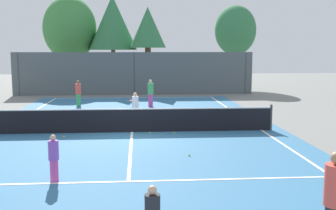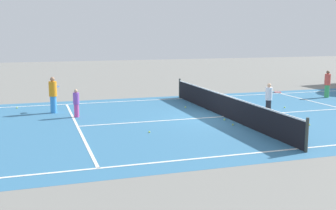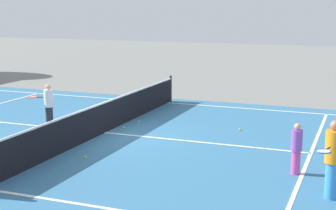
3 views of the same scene
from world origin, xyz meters
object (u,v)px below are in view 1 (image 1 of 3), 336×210
Objects in this scene: tennis_ball_8 at (189,155)px; tennis_ball_11 at (174,105)px; tennis_ball_1 at (128,101)px; tennis_ball_10 at (64,137)px; player_1 at (335,201)px; tennis_ball_5 at (150,133)px; player_0 at (78,93)px; tennis_ball_0 at (189,120)px; tennis_ball_4 at (138,104)px; tennis_ball_9 at (112,117)px; player_5 at (54,158)px; tennis_ball_3 at (131,108)px; player_4 at (151,93)px; tennis_ball_12 at (174,133)px; tennis_ball_2 at (227,108)px; player_6 at (135,107)px.

tennis_ball_8 is 1.00× the size of tennis_ball_11.
tennis_ball_1 is 1.00× the size of tennis_ball_11.
player_1 is at bearing -56.76° from tennis_ball_10.
tennis_ball_5 is at bearing 105.86° from player_1.
tennis_ball_1 is 1.00× the size of tennis_ball_8.
player_1 is (6.91, -18.43, 0.11)m from player_0.
tennis_ball_4 is (-2.42, 5.95, 0.00)m from tennis_ball_0.
player_1 is at bearing -79.02° from tennis_ball_1.
player_5 is at bearing -94.81° from tennis_ball_9.
tennis_ball_8 is at bearing -92.59° from tennis_ball_11.
tennis_ball_4 and tennis_ball_9 have the same top height.
tennis_ball_3 is 1.00× the size of tennis_ball_9.
player_4 reaches higher than tennis_ball_5.
tennis_ball_12 is (2.81, -4.25, 0.00)m from tennis_ball_9.
player_5 is 5.47m from tennis_ball_10.
tennis_ball_8 is at bearing -85.52° from player_4.
tennis_ball_1 and tennis_ball_12 have the same top height.
tennis_ball_10 is at bearing -137.96° from tennis_ball_2.
tennis_ball_11 and tennis_ball_12 have the same top height.
tennis_ball_0 is (-0.88, 12.83, -0.87)m from player_1.
tennis_ball_12 is (-0.72, -8.49, 0.00)m from tennis_ball_11.
player_1 is at bearing -81.80° from player_4.
tennis_ball_11 is (2.32, 5.89, -0.71)m from player_6.
tennis_ball_1 is at bearing 111.88° from tennis_ball_0.
tennis_ball_0 is 1.00× the size of tennis_ball_9.
tennis_ball_4 and tennis_ball_8 have the same top height.
tennis_ball_10 is (-1.57, -4.67, 0.00)m from tennis_ball_9.
player_0 reaches higher than tennis_ball_4.
player_1 reaches higher than player_4.
player_0 is at bearing 157.43° from tennis_ball_3.
tennis_ball_5 is at bearing -124.87° from tennis_ball_0.
tennis_ball_3 and tennis_ball_8 have the same top height.
player_1 is 11.38m from tennis_ball_10.
player_1 reaches higher than tennis_ball_4.
tennis_ball_0 and tennis_ball_2 have the same top height.
player_5 is (-2.94, -13.66, -0.19)m from player_4.
player_6 reaches higher than tennis_ball_1.
tennis_ball_12 is (1.00, -0.11, 0.00)m from tennis_ball_5.
tennis_ball_1 is 1.00× the size of tennis_ball_9.
tennis_ball_3 is (1.76, 13.01, -0.61)m from player_5.
player_4 reaches higher than tennis_ball_3.
tennis_ball_8 is (2.32, -14.18, 0.00)m from tennis_ball_1.
player_1 is at bearing -96.39° from tennis_ball_2.
tennis_ball_11 is at bearing -0.34° from player_0.
tennis_ball_2 is 1.00× the size of tennis_ball_3.
tennis_ball_11 is at bearing 151.89° from tennis_ball_2.
tennis_ball_9 is 5.51m from tennis_ball_11.
player_1 is 26.49× the size of tennis_ball_10.
player_6 is 2.66m from tennis_ball_5.
player_0 is 0.96× the size of player_4.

